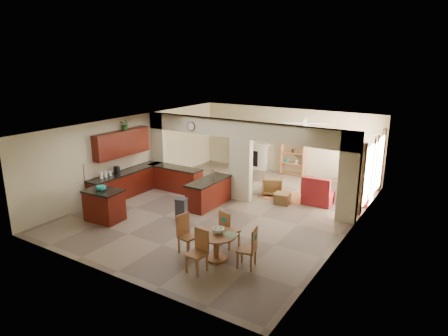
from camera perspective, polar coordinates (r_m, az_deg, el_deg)
The scene contains 39 objects.
floor at distance 13.37m, azimuth 0.23°, elevation -5.74°, with size 10.00×10.00×0.00m, color #7A6954.
ceiling at distance 12.63m, azimuth 0.24°, elevation 6.18°, with size 10.00×10.00×0.00m, color white.
wall_back at distance 17.26m, azimuth 9.06°, elevation 3.82°, with size 8.00×8.00×0.00m, color #C4BB8F.
wall_front at distance 9.30m, azimuth -16.41°, elevation -6.96°, with size 8.00×8.00×0.00m, color #C4BB8F.
wall_left at distance 15.36m, azimuth -12.55°, elevation 2.18°, with size 10.00×10.00×0.00m, color #C4BB8F.
wall_right at distance 11.43m, azimuth 17.55°, elevation -2.81°, with size 10.00×10.00×0.00m, color #C4BB8F.
partition_left_pier at distance 15.87m, azimuth -9.25°, elevation 2.78°, with size 0.60×0.25×2.80m, color #C4BB8F.
partition_center_pier at distance 13.84m, azimuth 2.42°, elevation -0.20°, with size 0.80×0.25×2.20m, color #C4BB8F.
partition_right_pier at distance 12.42m, azimuth 17.42°, elevation -1.34°, with size 0.60×0.25×2.80m, color #C4BB8F.
partition_header at distance 13.52m, azimuth 2.49°, elevation 5.51°, with size 8.00×0.25×0.60m, color #C4BB8F.
kitchen_counter at distance 14.93m, azimuth -10.97°, elevation -1.84°, with size 2.52×3.29×1.48m.
upper_cabinets at distance 14.57m, azimuth -14.36°, elevation 3.45°, with size 0.35×2.40×0.90m, color #490E08.
peninsula at distance 13.43m, azimuth -2.20°, elevation -3.57°, with size 0.70×1.85×0.91m.
wall_clock at distance 14.49m, azimuth -4.73°, elevation 5.95°, with size 0.34×0.34×0.03m, color #452D17.
rug at distance 14.60m, azimuth 8.63°, elevation -4.03°, with size 1.60×1.30×0.01m, color brown.
fireplace at distance 17.96m, azimuth 4.05°, elevation 1.87°, with size 1.60×0.35×1.20m.
shelving_unit at distance 17.08m, azimuth 9.83°, elevation 1.94°, with size 1.00×0.32×1.80m, color brown.
window_a at distance 13.64m, azimuth 19.88°, elevation -0.94°, with size 0.02×0.90×1.90m, color white.
window_b at distance 15.26m, azimuth 21.30°, elevation 0.61°, with size 0.02×0.90×1.90m, color white.
glazed_door at distance 14.48m, azimuth 20.58°, elevation -0.69°, with size 0.02×0.70×2.10m, color white.
drape_a_left at distance 13.08m, azimuth 19.13°, elevation -1.56°, with size 0.10×0.28×2.30m, color #3E1919.
drape_a_right at distance 14.22m, azimuth 20.26°, elevation -0.33°, with size 0.10×0.28×2.30m, color #3E1919.
drape_b_left at distance 14.69m, azimuth 20.69°, elevation 0.12°, with size 0.10×0.28×2.30m, color #3E1919.
drape_b_right at distance 15.84m, azimuth 21.60°, elevation 1.10°, with size 0.10×0.28×2.30m, color #3E1919.
ceiling_fan at distance 14.68m, azimuth 11.54°, elevation 6.25°, with size 1.00×1.00×0.10m, color white.
kitchen_island at distance 12.79m, azimuth -16.73°, elevation -5.11°, with size 1.17×0.88×0.97m.
teal_bowl at distance 12.61m, azimuth -17.14°, elevation -2.79°, with size 0.29×0.29×0.14m, color teal.
trash_can at distance 12.34m, azimuth -6.09°, elevation -6.05°, with size 0.31×0.26×0.66m, color #2B2B2E.
dining_table at distance 9.98m, azimuth -1.10°, elevation -10.53°, with size 1.02×1.02×0.69m.
fruit_bowl at distance 9.86m, azimuth -0.80°, elevation -8.92°, with size 0.30×0.30×0.16m, color #8DC029.
sofa at distance 15.16m, azimuth 18.16°, elevation -2.50°, with size 0.96×2.46×0.72m, color maroon.
chaise at distance 14.11m, azimuth 13.26°, elevation -4.18°, with size 0.97×0.79×0.39m, color maroon.
armchair at distance 14.70m, azimuth 6.90°, elevation -2.48°, with size 0.71×0.73×0.67m, color maroon.
ottoman at distance 13.87m, azimuth 8.31°, elevation -4.31°, with size 0.50×0.50×0.36m, color maroon.
plant at distance 14.60m, azimuth -13.93°, elevation 6.06°, with size 0.34×0.30×0.38m, color #175316.
chair_north at distance 10.55m, azimuth 0.50°, elevation -8.53°, with size 0.53×0.53×1.02m.
chair_east at distance 9.61m, azimuth 3.76°, elevation -11.11°, with size 0.50×0.50×1.02m.
chair_south at distance 9.49m, azimuth -3.61°, elevation -11.45°, with size 0.46×0.46×1.02m.
chair_west at distance 10.35m, azimuth -5.49°, elevation -9.10°, with size 0.49×0.49×1.02m.
Camera 1 is at (6.58, -10.58, 4.87)m, focal length 32.00 mm.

